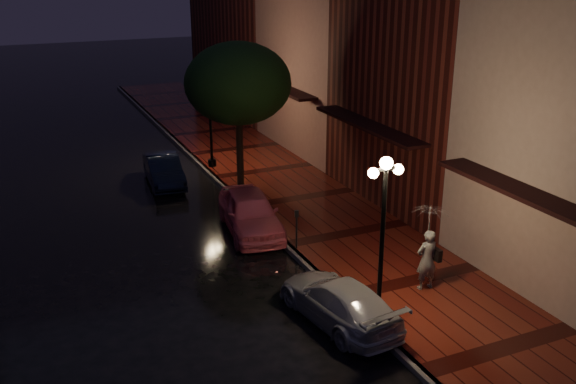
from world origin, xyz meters
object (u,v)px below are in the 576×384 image
streetlamp_near (383,229)px  pink_car (250,212)px  silver_car (339,301)px  woman_with_umbrella (429,235)px  parking_meter (297,225)px  navy_car (164,170)px  streetlamp_far (210,112)px  street_tree (238,86)px

streetlamp_near → pink_car: (-0.95, 6.75, -1.88)m
pink_car → silver_car: 6.35m
woman_with_umbrella → parking_meter: woman_with_umbrella is taller
navy_car → streetlamp_far: bearing=29.7°
navy_car → silver_car: size_ratio=0.93×
streetlamp_near → navy_car: 13.25m
street_tree → navy_car: 4.90m
streetlamp_near → pink_car: bearing=98.0°
street_tree → woman_with_umbrella: (1.72, -10.26, -2.46)m
pink_car → streetlamp_near: bearing=-74.1°
streetlamp_near → silver_car: 2.27m
street_tree → woman_with_umbrella: 10.69m
streetlamp_far → parking_meter: size_ratio=3.32×
streetlamp_near → parking_meter: 4.90m
street_tree → parking_meter: street_tree is taller
parking_meter → streetlamp_far: bearing=106.1°
streetlamp_far → pink_car: (-0.95, -7.25, -1.88)m
navy_car → silver_car: navy_car is taller
street_tree → silver_car: size_ratio=1.45×
streetlamp_far → navy_car: size_ratio=1.16×
pink_car → streetlamp_far: bearing=90.5°
streetlamp_near → navy_car: (-2.45, 12.87, -1.99)m
street_tree → navy_car: size_ratio=1.56×
navy_car → pink_car: bearing=-71.4°
navy_car → parking_meter: bearing=-69.9°
streetlamp_far → silver_car: (-0.95, -13.60, -2.02)m
navy_car → woman_with_umbrella: (4.43, -12.13, 1.17)m
silver_car → streetlamp_far: bearing=-101.2°
pink_car → silver_car: bearing=-82.1°
silver_car → navy_car: bearing=-90.3°
woman_with_umbrella → navy_car: bearing=-68.2°
navy_car → parking_meter: parking_meter is taller
silver_car → woman_with_umbrella: (2.93, 0.33, 1.20)m
streetlamp_near → silver_car: bearing=157.1°
streetlamp_far → navy_car: (-2.45, -1.13, -1.99)m
streetlamp_far → silver_car: streetlamp_far is taller
streetlamp_far → parking_meter: streetlamp_far is taller
street_tree → pink_car: size_ratio=1.37×
streetlamp_near → woman_with_umbrella: streetlamp_near is taller
streetlamp_near → parking_meter: bearing=92.5°
street_tree → woman_with_umbrella: size_ratio=2.34×
streetlamp_far → woman_with_umbrella: 13.44m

